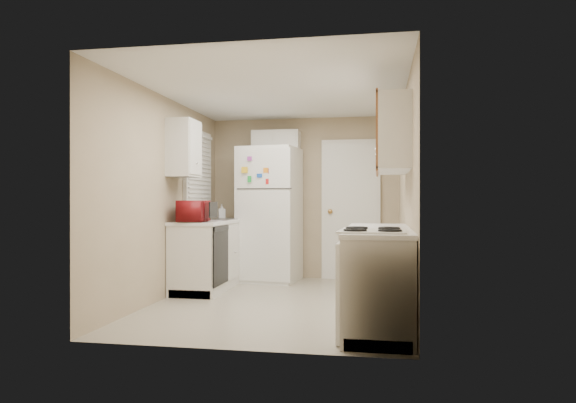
# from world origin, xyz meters

# --- Properties ---
(floor) EXTENTS (3.80, 3.80, 0.00)m
(floor) POSITION_xyz_m (0.00, 0.00, 0.00)
(floor) COLOR #BAB19C
(floor) RESTS_ON ground
(ceiling) EXTENTS (3.80, 3.80, 0.00)m
(ceiling) POSITION_xyz_m (0.00, 0.00, 2.40)
(ceiling) COLOR white
(ceiling) RESTS_ON floor
(wall_left) EXTENTS (3.80, 3.80, 0.00)m
(wall_left) POSITION_xyz_m (-1.40, 0.00, 1.20)
(wall_left) COLOR tan
(wall_left) RESTS_ON floor
(wall_right) EXTENTS (3.80, 3.80, 0.00)m
(wall_right) POSITION_xyz_m (1.40, 0.00, 1.20)
(wall_right) COLOR tan
(wall_right) RESTS_ON floor
(wall_back) EXTENTS (2.80, 2.80, 0.00)m
(wall_back) POSITION_xyz_m (0.00, 1.90, 1.20)
(wall_back) COLOR tan
(wall_back) RESTS_ON floor
(wall_front) EXTENTS (2.80, 2.80, 0.00)m
(wall_front) POSITION_xyz_m (0.00, -1.90, 1.20)
(wall_front) COLOR tan
(wall_front) RESTS_ON floor
(left_counter) EXTENTS (0.60, 1.80, 0.90)m
(left_counter) POSITION_xyz_m (-1.10, 0.90, 0.45)
(left_counter) COLOR silver
(left_counter) RESTS_ON floor
(dishwasher) EXTENTS (0.03, 0.58, 0.72)m
(dishwasher) POSITION_xyz_m (-0.81, 0.30, 0.49)
(dishwasher) COLOR black
(dishwasher) RESTS_ON floor
(sink) EXTENTS (0.54, 0.74, 0.16)m
(sink) POSITION_xyz_m (-1.10, 1.05, 0.86)
(sink) COLOR gray
(sink) RESTS_ON left_counter
(microwave) EXTENTS (0.50, 0.32, 0.32)m
(microwave) POSITION_xyz_m (-1.12, 0.22, 1.05)
(microwave) COLOR maroon
(microwave) RESTS_ON left_counter
(soap_bottle) EXTENTS (0.13, 0.13, 0.21)m
(soap_bottle) POSITION_xyz_m (-1.15, 1.45, 1.00)
(soap_bottle) COLOR white
(soap_bottle) RESTS_ON left_counter
(window_blinds) EXTENTS (0.10, 0.98, 1.08)m
(window_blinds) POSITION_xyz_m (-1.36, 1.05, 1.60)
(window_blinds) COLOR silver
(window_blinds) RESTS_ON wall_left
(upper_cabinet_left) EXTENTS (0.30, 0.45, 0.70)m
(upper_cabinet_left) POSITION_xyz_m (-1.25, 0.22, 1.80)
(upper_cabinet_left) COLOR silver
(upper_cabinet_left) RESTS_ON wall_left
(refrigerator) EXTENTS (0.87, 0.85, 1.92)m
(refrigerator) POSITION_xyz_m (-0.44, 1.51, 0.96)
(refrigerator) COLOR white
(refrigerator) RESTS_ON floor
(cabinet_over_fridge) EXTENTS (0.70, 0.30, 0.40)m
(cabinet_over_fridge) POSITION_xyz_m (-0.40, 1.75, 2.00)
(cabinet_over_fridge) COLOR silver
(cabinet_over_fridge) RESTS_ON wall_back
(interior_door) EXTENTS (0.86, 0.06, 2.08)m
(interior_door) POSITION_xyz_m (0.70, 1.86, 1.02)
(interior_door) COLOR white
(interior_door) RESTS_ON floor
(right_counter) EXTENTS (0.60, 2.00, 0.90)m
(right_counter) POSITION_xyz_m (1.10, -0.80, 0.45)
(right_counter) COLOR silver
(right_counter) RESTS_ON floor
(stove) EXTENTS (0.58, 0.70, 0.83)m
(stove) POSITION_xyz_m (1.06, -1.35, 0.41)
(stove) COLOR white
(stove) RESTS_ON floor
(upper_cabinet_right) EXTENTS (0.30, 1.20, 0.70)m
(upper_cabinet_right) POSITION_xyz_m (1.25, -0.50, 1.80)
(upper_cabinet_right) COLOR silver
(upper_cabinet_right) RESTS_ON wall_right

